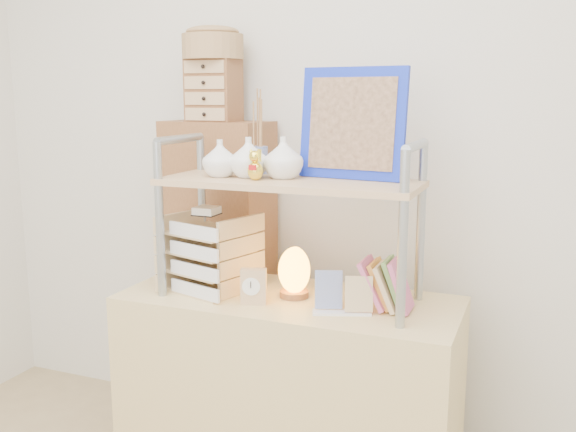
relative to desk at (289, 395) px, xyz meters
name	(u,v)px	position (x,y,z in m)	size (l,w,h in m)	color
desk	(289,395)	(0.00, 0.00, 0.00)	(1.20, 0.50, 0.75)	tan
cabinet	(220,277)	(-0.48, 0.37, 0.30)	(0.45, 0.24, 1.35)	brown
hutch	(292,176)	(0.00, 0.02, 0.81)	(0.90, 0.34, 0.80)	#949BA1
letter_tray	(208,257)	(-0.30, -0.04, 0.50)	(0.31, 0.31, 0.31)	tan
salt_lamp	(294,272)	(0.02, 0.01, 0.47)	(0.12, 0.11, 0.18)	brown
desk_clock	(254,286)	(-0.09, -0.11, 0.44)	(0.09, 0.06, 0.12)	tan
postcard_stand	(342,302)	(0.23, -0.09, 0.41)	(0.20, 0.12, 0.14)	white
drawer_chest	(214,91)	(-0.48, 0.35, 1.10)	(0.20, 0.16, 0.25)	brown
woven_basket	(213,47)	(-0.48, 0.35, 1.28)	(0.25, 0.25, 0.10)	olive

